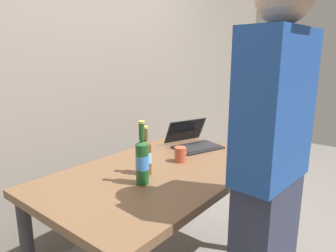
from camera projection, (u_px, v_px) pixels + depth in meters
The scene contains 7 objects.
desk at pixel (160, 185), 1.81m from camera, with size 1.43×0.86×0.77m.
laptop at pixel (193, 141), 2.23m from camera, with size 0.42×0.41×0.19m.
beer_bottle_dark at pixel (142, 160), 1.56m from camera, with size 0.07×0.07×0.34m.
beer_bottle_brown at pixel (145, 156), 1.69m from camera, with size 0.07×0.07×0.28m.
person_figure at pixel (270, 171), 1.27m from camera, with size 0.41×0.30×1.79m.
coffee_mug at pixel (181, 154), 1.91m from camera, with size 0.11×0.07×0.09m.
back_wall at pixel (75, 74), 2.16m from camera, with size 6.00×0.10×2.60m, color gray.
Camera 1 is at (-1.28, -1.09, 1.43)m, focal length 32.16 mm.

